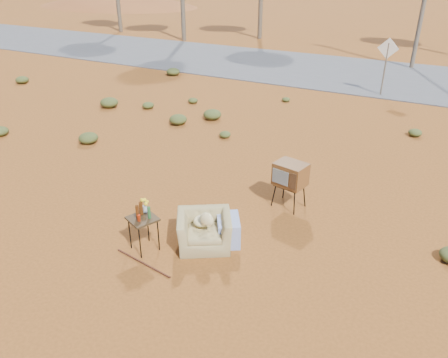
% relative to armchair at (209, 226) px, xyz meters
% --- Properties ---
extents(ground, '(140.00, 140.00, 0.00)m').
position_rel_armchair_xyz_m(ground, '(-0.39, -0.24, -0.40)').
color(ground, brown).
rests_on(ground, ground).
extents(highway, '(140.00, 7.00, 0.04)m').
position_rel_armchair_xyz_m(highway, '(-0.39, 14.76, -0.38)').
color(highway, '#565659').
rests_on(highway, ground).
extents(dirt_mound, '(26.00, 18.00, 2.00)m').
position_rel_armchair_xyz_m(dirt_mound, '(-30.39, 33.76, -0.40)').
color(dirt_mound, brown).
rests_on(dirt_mound, ground).
extents(armchair, '(1.27, 1.23, 0.86)m').
position_rel_armchair_xyz_m(armchair, '(0.00, 0.00, 0.00)').
color(armchair, '#998653').
rests_on(armchair, ground).
extents(tv_unit, '(0.73, 0.64, 1.03)m').
position_rel_armchair_xyz_m(tv_unit, '(0.84, 2.03, 0.36)').
color(tv_unit, black).
rests_on(tv_unit, ground).
extents(side_table, '(0.63, 0.63, 0.96)m').
position_rel_armchair_xyz_m(side_table, '(-1.00, -0.65, 0.30)').
color(side_table, '#362613').
rests_on(side_table, ground).
extents(rusty_bar, '(1.30, 0.24, 0.04)m').
position_rel_armchair_xyz_m(rusty_bar, '(-0.75, -1.07, -0.38)').
color(rusty_bar, '#4B2114').
rests_on(rusty_bar, ground).
extents(road_sign, '(0.78, 0.06, 2.19)m').
position_rel_armchair_xyz_m(road_sign, '(1.11, 11.76, 1.10)').
color(road_sign, brown).
rests_on(road_sign, ground).
extents(scrub_patch, '(17.49, 8.07, 0.33)m').
position_rel_armchair_xyz_m(scrub_patch, '(-1.21, 4.17, -0.26)').
color(scrub_patch, '#454B20').
rests_on(scrub_patch, ground).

